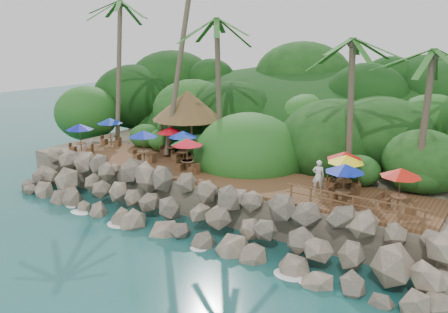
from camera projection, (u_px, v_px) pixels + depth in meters
The scene contains 12 objects.
ground at pixel (163, 240), 25.13m from camera, with size 140.00×140.00×0.00m, color #19514F.
land_base at pixel (292, 158), 37.72m from camera, with size 32.00×25.20×2.10m, color gray.
jungle_hill at pixel (325, 152), 44.02m from camera, with size 44.80×28.00×15.40m, color #143811.
seawall at pixel (185, 209), 26.44m from camera, with size 29.00×4.00×2.30m, color gray, non-canonical shape.
terrace at pixel (224, 175), 29.39m from camera, with size 26.00×5.00×0.20m, color brown.
jungle_foliage at pixel (286, 173), 37.19m from camera, with size 44.00×16.00×12.00m, color #143811, non-canonical shape.
foam_line at pixel (167, 238), 25.36m from camera, with size 25.20×0.80×0.06m.
palms at pixel (275, 6), 27.85m from camera, with size 31.28×6.59×14.44m.
palapa at pixel (188, 105), 34.28m from camera, with size 5.37×5.37×4.60m.
dining_clusters at pixel (214, 144), 29.37m from camera, with size 24.64×5.17×2.20m.
railing at pixel (353, 203), 22.42m from camera, with size 7.20×0.10×1.00m.
waiter at pixel (318, 176), 25.66m from camera, with size 0.67×0.44×1.85m, color white.
Camera 1 is at (15.60, -17.38, 10.86)m, focal length 36.92 mm.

